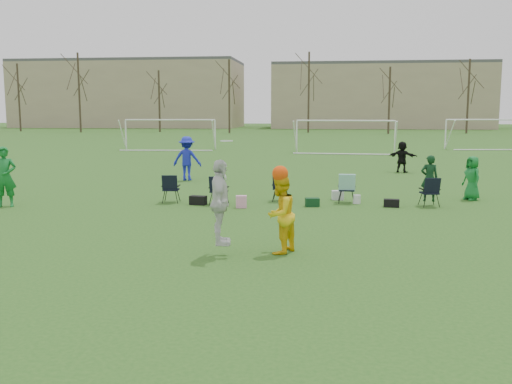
# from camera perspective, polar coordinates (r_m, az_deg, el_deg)

# --- Properties ---
(ground) EXTENTS (260.00, 260.00, 0.00)m
(ground) POSITION_cam_1_polar(r_m,az_deg,el_deg) (12.01, -5.76, -7.04)
(ground) COLOR #26561B
(ground) RESTS_ON ground
(fielder_green_near) EXTENTS (0.84, 0.69, 1.98)m
(fielder_green_near) POSITION_cam_1_polar(r_m,az_deg,el_deg) (20.39, -23.82, 1.41)
(fielder_green_near) COLOR #14742C
(fielder_green_near) RESTS_ON ground
(fielder_blue) EXTENTS (1.29, 0.75, 1.99)m
(fielder_blue) POSITION_cam_1_polar(r_m,az_deg,el_deg) (26.00, -6.92, 3.35)
(fielder_blue) COLOR #1923BD
(fielder_blue) RESTS_ON ground
(fielder_green_far) EXTENTS (0.78, 0.90, 1.56)m
(fielder_green_far) POSITION_cam_1_polar(r_m,az_deg,el_deg) (21.51, 20.79, 1.31)
(fielder_green_far) COLOR #14732D
(fielder_green_far) RESTS_ON ground
(fielder_black) EXTENTS (1.52, 1.13, 1.59)m
(fielder_black) POSITION_cam_1_polar(r_m,az_deg,el_deg) (30.13, 14.41, 3.43)
(fielder_black) COLOR black
(fielder_black) RESTS_ON ground
(center_contest) EXTENTS (2.04, 1.56, 2.52)m
(center_contest) POSITION_cam_1_polar(r_m,az_deg,el_deg) (12.39, -0.37, -1.60)
(center_contest) COLOR silver
(center_contest) RESTS_ON ground
(sideline_setup) EXTENTS (9.38, 2.44, 1.69)m
(sideline_setup) POSITION_cam_1_polar(r_m,az_deg,el_deg) (19.40, 5.28, 0.33)
(sideline_setup) COLOR #0D3218
(sideline_setup) RESTS_ON ground
(goal_left) EXTENTS (7.39, 0.76, 2.46)m
(goal_left) POSITION_cam_1_polar(r_m,az_deg,el_deg) (47.03, -8.58, 6.57)
(goal_left) COLOR white
(goal_left) RESTS_ON ground
(goal_mid) EXTENTS (7.40, 0.63, 2.46)m
(goal_mid) POSITION_cam_1_polar(r_m,az_deg,el_deg) (43.34, 8.92, 6.43)
(goal_mid) COLOR white
(goal_mid) RESTS_ON ground
(goal_right) EXTENTS (7.35, 1.14, 2.46)m
(goal_right) POSITION_cam_1_polar(r_m,az_deg,el_deg) (51.10, 22.35, 6.17)
(goal_right) COLOR white
(goal_right) RESTS_ON ground
(tree_line) EXTENTS (110.28, 3.28, 11.40)m
(tree_line) POSITION_cam_1_polar(r_m,az_deg,el_deg) (81.20, 5.42, 9.48)
(tree_line) COLOR #382B21
(tree_line) RESTS_ON ground
(building_row) EXTENTS (126.00, 16.00, 13.00)m
(building_row) POSITION_cam_1_polar(r_m,az_deg,el_deg) (107.42, 9.34, 9.55)
(building_row) COLOR tan
(building_row) RESTS_ON ground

